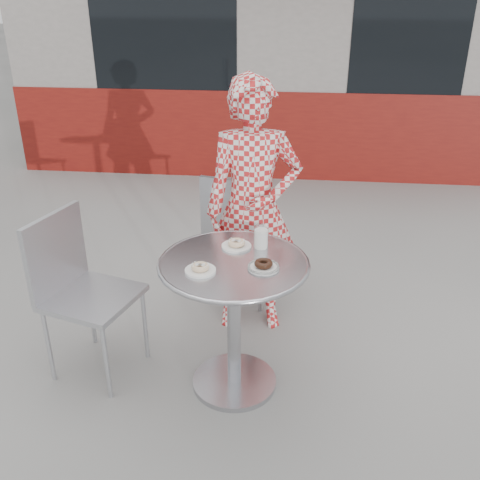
# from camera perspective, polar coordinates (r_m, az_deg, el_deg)

# --- Properties ---
(ground) EXTENTS (60.00, 60.00, 0.00)m
(ground) POSITION_cam_1_polar(r_m,az_deg,el_deg) (3.19, -0.49, -14.66)
(ground) COLOR #9D9A95
(ground) RESTS_ON ground
(storefront) EXTENTS (6.02, 4.55, 3.00)m
(storefront) POSITION_cam_1_polar(r_m,az_deg,el_deg) (8.00, 4.44, 21.37)
(storefront) COLOR gray
(storefront) RESTS_ON ground
(bistro_table) EXTENTS (0.78, 0.78, 0.79)m
(bistro_table) POSITION_cam_1_polar(r_m,az_deg,el_deg) (2.81, -0.65, -5.78)
(bistro_table) COLOR silver
(bistro_table) RESTS_ON ground
(chair_far) EXTENTS (0.55, 0.55, 0.95)m
(chair_far) POSITION_cam_1_polar(r_m,az_deg,el_deg) (3.83, 0.34, -1.96)
(chair_far) COLOR #B0B2B8
(chair_far) RESTS_ON ground
(chair_left) EXTENTS (0.57, 0.56, 0.95)m
(chair_left) POSITION_cam_1_polar(r_m,az_deg,el_deg) (3.22, -15.22, -8.81)
(chair_left) COLOR #B0B2B8
(chair_left) RESTS_ON ground
(seated_person) EXTENTS (0.64, 0.47, 1.62)m
(seated_person) POSITION_cam_1_polar(r_m,az_deg,el_deg) (3.30, 1.39, 3.30)
(seated_person) COLOR red
(seated_person) RESTS_ON ground
(plate_far) EXTENTS (0.16, 0.16, 0.04)m
(plate_far) POSITION_cam_1_polar(r_m,az_deg,el_deg) (2.86, -0.38, -0.46)
(plate_far) COLOR white
(plate_far) RESTS_ON bistro_table
(plate_near) EXTENTS (0.15, 0.15, 0.04)m
(plate_near) POSITION_cam_1_polar(r_m,az_deg,el_deg) (2.63, -4.25, -3.05)
(plate_near) COLOR white
(plate_near) RESTS_ON bistro_table
(plate_checker) EXTENTS (0.16, 0.16, 0.04)m
(plate_checker) POSITION_cam_1_polar(r_m,az_deg,el_deg) (2.65, 2.52, -2.78)
(plate_checker) COLOR white
(plate_checker) RESTS_ON bistro_table
(milk_cup) EXTENTS (0.08, 0.08, 0.12)m
(milk_cup) POSITION_cam_1_polar(r_m,az_deg,el_deg) (2.84, 2.26, 0.26)
(milk_cup) COLOR white
(milk_cup) RESTS_ON bistro_table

